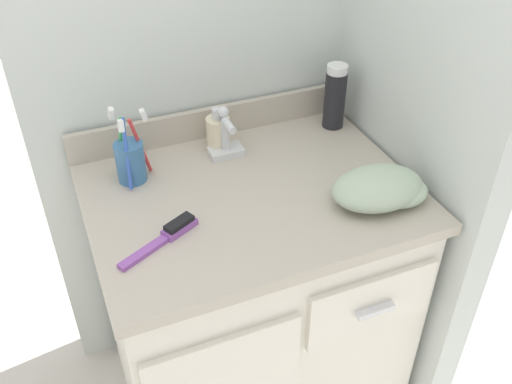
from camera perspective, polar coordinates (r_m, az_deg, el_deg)
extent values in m
plane|color=beige|center=(1.94, -0.35, -18.35)|extent=(6.00, 6.00, 0.00)
cube|color=silver|center=(1.52, -5.72, 17.63)|extent=(0.97, 0.08, 2.20)
cube|color=silver|center=(1.43, 16.82, 15.00)|extent=(0.08, 0.68, 2.20)
cube|color=silver|center=(1.66, -0.40, -11.07)|extent=(0.76, 0.56, 0.74)
cube|color=silver|center=(1.40, 11.47, -11.02)|extent=(0.33, 0.02, 0.18)
cube|color=silver|center=(1.39, 11.86, -11.52)|extent=(0.10, 0.02, 0.01)
cube|color=#B2A899|center=(1.40, -0.47, -0.47)|extent=(0.79, 0.60, 0.03)
ellipsoid|color=#A49A8C|center=(1.45, -0.45, -3.05)|extent=(0.32, 0.30, 0.19)
cylinder|color=silver|center=(1.51, -0.44, -5.75)|extent=(0.03, 0.03, 0.01)
cube|color=#B2A899|center=(1.59, -4.43, 7.04)|extent=(0.79, 0.02, 0.09)
cube|color=silver|center=(1.52, -3.03, 4.07)|extent=(0.09, 0.06, 0.02)
cylinder|color=silver|center=(1.49, -3.09, 5.77)|extent=(0.02, 0.02, 0.08)
cylinder|color=silver|center=(1.44, -2.74, 6.65)|extent=(0.02, 0.06, 0.02)
sphere|color=silver|center=(1.47, -3.33, 8.01)|extent=(0.03, 0.03, 0.03)
cylinder|color=teal|center=(1.43, -12.44, 2.95)|extent=(0.07, 0.07, 0.10)
cylinder|color=#D13838|center=(1.43, -11.49, 4.54)|extent=(0.05, 0.02, 0.16)
cube|color=white|center=(1.39, -11.19, 7.60)|extent=(0.02, 0.02, 0.03)
cylinder|color=green|center=(1.43, -13.38, 4.57)|extent=(0.02, 0.04, 0.17)
cube|color=white|center=(1.40, -14.29, 7.65)|extent=(0.01, 0.02, 0.03)
cylinder|color=blue|center=(1.38, -12.78, 3.70)|extent=(0.02, 0.04, 0.18)
cube|color=white|center=(1.32, -13.37, 6.47)|extent=(0.01, 0.02, 0.03)
cylinder|color=beige|center=(1.52, -3.80, 5.82)|extent=(0.06, 0.06, 0.09)
cylinder|color=silver|center=(1.49, -3.89, 7.81)|extent=(0.03, 0.03, 0.03)
cylinder|color=silver|center=(1.47, -3.69, 7.98)|extent=(0.01, 0.03, 0.01)
cylinder|color=black|center=(1.63, 7.86, 9.11)|extent=(0.06, 0.06, 0.16)
cylinder|color=white|center=(1.59, 8.15, 12.08)|extent=(0.06, 0.06, 0.02)
cube|color=purple|center=(1.23, -11.18, -5.99)|extent=(0.12, 0.07, 0.01)
cube|color=purple|center=(1.28, -7.64, -3.56)|extent=(0.09, 0.07, 0.02)
cube|color=black|center=(1.27, -7.69, -3.08)|extent=(0.08, 0.06, 0.01)
ellipsoid|color=#A8BCA3|center=(1.36, 12.05, 0.42)|extent=(0.23, 0.16, 0.08)
ellipsoid|color=#B0C6AB|center=(1.38, 14.21, 0.06)|extent=(0.14, 0.11, 0.05)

